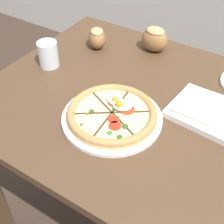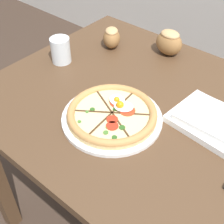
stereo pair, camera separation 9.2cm
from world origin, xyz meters
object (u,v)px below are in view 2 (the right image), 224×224
Objects in this scene: bread_piece_mid at (112,37)px; water_glass at (61,51)px; dining_table at (154,137)px; napkin_folded at (210,119)px; bread_piece_near at (169,42)px; pizza at (112,115)px.

bread_piece_mid is 1.17× the size of water_glass.
dining_table is at bearing -0.12° from water_glass.
bread_piece_near is (-0.31, 0.25, 0.03)m from napkin_folded.
pizza is (-0.08, -0.12, 0.14)m from dining_table.
dining_table is 0.21m from napkin_folded.
bread_piece_near is at bearing 140.44° from napkin_folded.
bread_piece_mid reaches higher than napkin_folded.
water_glass reaches higher than bread_piece_mid.
pizza is 0.37m from water_glass.
bread_piece_near is (-0.08, 0.43, 0.03)m from pizza.
bread_piece_near reaches higher than bread_piece_mid.
bread_piece_mid is 0.22m from water_glass.
dining_table is 4.94× the size of napkin_folded.
bread_piece_near is at bearing 26.59° from bread_piece_mid.
pizza is at bearing -49.48° from bread_piece_mid.
napkin_folded is 2.39× the size of water_glass.
bread_piece_near is 0.41m from water_glass.
bread_piece_near reaches higher than napkin_folded.
pizza is 0.43m from bread_piece_mid.
bread_piece_near reaches higher than dining_table.
dining_table is 0.46m from water_glass.
pizza reaches higher than dining_table.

